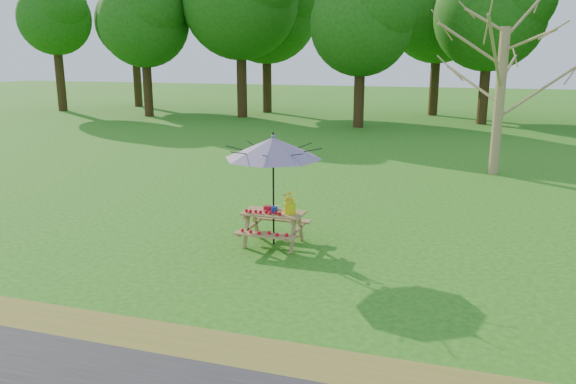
% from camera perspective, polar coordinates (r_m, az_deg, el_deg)
% --- Properties ---
extents(ground, '(120.00, 120.00, 0.00)m').
position_cam_1_polar(ground, '(9.60, 3.82, -8.88)').
color(ground, '#266713').
rests_on(ground, ground).
extents(drygrass_strip, '(120.00, 1.20, 0.01)m').
position_cam_1_polar(drygrass_strip, '(7.19, -1.81, -17.09)').
color(drygrass_strip, olive).
rests_on(drygrass_strip, ground).
extents(picnic_table, '(1.20, 1.32, 0.67)m').
position_cam_1_polar(picnic_table, '(11.19, -1.47, -3.74)').
color(picnic_table, '#A96F4C').
rests_on(picnic_table, ground).
extents(patio_umbrella, '(2.16, 2.16, 2.25)m').
position_cam_1_polar(patio_umbrella, '(10.81, -1.52, 4.49)').
color(patio_umbrella, black).
rests_on(patio_umbrella, ground).
extents(produce_bins, '(0.32, 0.41, 0.13)m').
position_cam_1_polar(produce_bins, '(11.12, -1.61, -1.72)').
color(produce_bins, '#B50E20').
rests_on(produce_bins, picnic_table).
extents(tomatoes_row, '(0.77, 0.13, 0.07)m').
position_cam_1_polar(tomatoes_row, '(10.97, -2.53, -2.05)').
color(tomatoes_row, red).
rests_on(tomatoes_row, picnic_table).
extents(flower_bucket, '(0.38, 0.36, 0.49)m').
position_cam_1_polar(flower_bucket, '(10.91, 0.21, -0.88)').
color(flower_bucket, '#DADC0B').
rests_on(flower_bucket, picnic_table).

